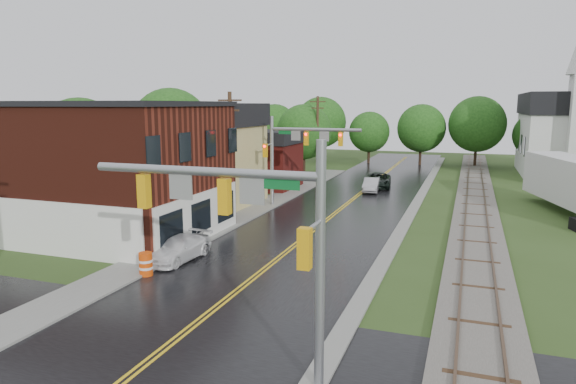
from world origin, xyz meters
The scene contains 21 objects.
main_road centered at (0.00, 30.00, 0.00)m, with size 10.00×90.00×0.02m, color black.
cross_road centered at (0.00, 2.00, 0.00)m, with size 60.00×9.00×0.02m, color black.
curb_right centered at (5.40, 35.00, 0.00)m, with size 0.80×70.00×0.12m, color gray.
sidewalk_left centered at (-6.20, 25.00, 0.00)m, with size 2.40×50.00×0.12m, color gray.
brick_building centered at (-12.48, 15.00, 4.15)m, with size 14.30×10.30×8.30m.
yellow_house centered at (-11.00, 26.00, 3.20)m, with size 8.00×7.00×6.40m, color tan.
darkred_building centered at (-10.00, 35.00, 2.20)m, with size 7.00×6.00×4.40m, color #3F0F0C.
church centered at (20.00, 53.74, 5.83)m, with size 10.40×18.40×20.00m.
railroad centered at (10.00, 35.00, 0.11)m, with size 3.20×80.00×0.30m.
traffic_signal_near centered at (3.47, 2.00, 4.97)m, with size 7.34×0.30×7.20m.
traffic_signal_far centered at (-3.47, 27.00, 4.97)m, with size 7.34×0.43×7.20m.
utility_pole_b centered at (-6.80, 22.00, 4.72)m, with size 1.80×0.28×9.00m.
utility_pole_c centered at (-6.80, 44.00, 4.72)m, with size 1.80×0.28×9.00m.
tree_left_a centered at (-19.85, 21.90, 5.11)m, with size 6.80×6.80×8.67m.
tree_left_b centered at (-17.85, 31.90, 5.72)m, with size 7.60×7.60×9.69m.
tree_left_c centered at (-13.85, 39.90, 4.51)m, with size 6.00×6.00×7.65m.
tree_left_e centered at (-8.85, 45.90, 4.81)m, with size 6.40×6.40×8.16m.
suv_dark centered at (0.95, 38.92, 0.71)m, with size 2.36×5.12×1.42m, color black.
sedan_silver centered at (0.80, 36.23, 0.65)m, with size 1.38×3.94×1.30m, color #A1A0A5.
pickup_white centered at (-4.80, 11.52, 0.62)m, with size 1.75×4.30×1.25m, color white.
construction_barrel centered at (-5.00, 8.85, 0.57)m, with size 0.64×0.64×1.14m, color #D14109.
Camera 1 is at (9.32, -11.09, 8.13)m, focal length 32.00 mm.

